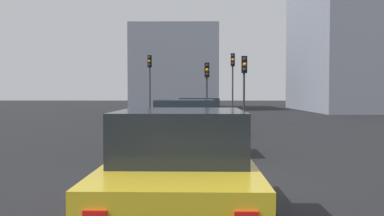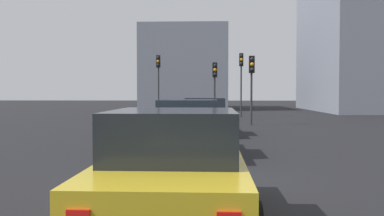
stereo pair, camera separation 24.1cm
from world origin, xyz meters
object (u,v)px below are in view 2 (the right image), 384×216
at_px(car_grey_lead, 204,116).
at_px(traffic_light_near_left, 158,72).
at_px(traffic_light_far_right, 215,79).
at_px(car_yellow_third, 175,170).
at_px(traffic_light_far_left, 241,71).
at_px(traffic_light_near_right, 252,75).
at_px(car_teal_second, 188,128).

distance_m(car_grey_lead, traffic_light_near_left, 14.32).
relative_size(traffic_light_near_left, traffic_light_far_right, 1.26).
distance_m(car_grey_lead, car_yellow_third, 12.13).
relative_size(car_grey_lead, traffic_light_far_left, 0.98).
height_order(car_grey_lead, traffic_light_far_left, traffic_light_far_left).
height_order(traffic_light_near_right, traffic_light_far_right, traffic_light_near_right).
height_order(traffic_light_far_left, traffic_light_far_right, traffic_light_far_left).
bearing_deg(car_grey_lead, car_teal_second, 174.80).
bearing_deg(car_teal_second, traffic_light_far_right, -3.77).
bearing_deg(traffic_light_near_right, car_yellow_third, -13.55).
bearing_deg(traffic_light_far_right, car_teal_second, -10.39).
bearing_deg(traffic_light_far_left, traffic_light_far_right, -26.33).
bearing_deg(car_grey_lead, traffic_light_far_right, -5.03).
bearing_deg(traffic_light_near_right, car_grey_lead, -31.06).
xyz_separation_m(car_grey_lead, traffic_light_far_right, (8.48, -0.56, 1.83)).
relative_size(car_teal_second, traffic_light_near_right, 1.14).
distance_m(traffic_light_near_right, traffic_light_far_left, 7.39).
bearing_deg(traffic_light_near_right, traffic_light_far_right, -157.02).
height_order(car_yellow_third, traffic_light_near_left, traffic_light_near_left).
xyz_separation_m(car_grey_lead, traffic_light_near_left, (13.66, 3.52, 2.46)).
height_order(car_grey_lead, traffic_light_far_right, traffic_light_far_right).
bearing_deg(car_grey_lead, traffic_light_near_right, -27.89).
relative_size(car_teal_second, car_yellow_third, 1.01).
bearing_deg(traffic_light_far_right, traffic_light_far_left, 146.56).
bearing_deg(car_yellow_third, traffic_light_far_right, -1.67).
relative_size(car_yellow_third, traffic_light_near_left, 0.92).
bearing_deg(car_yellow_third, car_grey_lead, -0.67).
bearing_deg(car_yellow_third, traffic_light_near_left, 7.83).
bearing_deg(traffic_light_far_right, traffic_light_near_left, -148.34).
distance_m(car_yellow_third, traffic_light_near_left, 26.10).
height_order(car_teal_second, car_yellow_third, car_teal_second).
height_order(car_teal_second, traffic_light_far_left, traffic_light_far_left).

